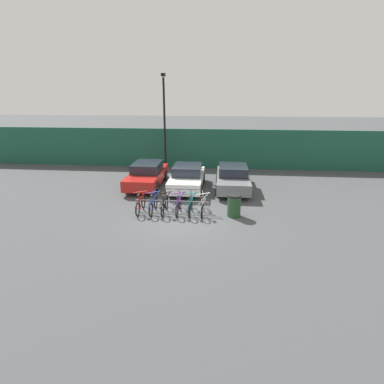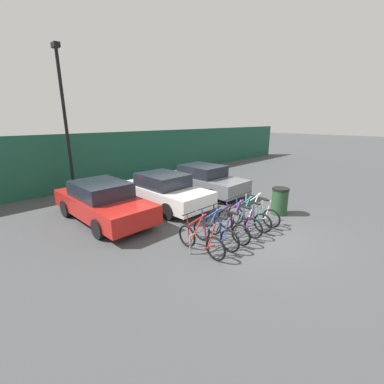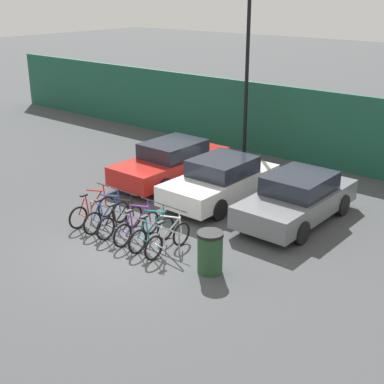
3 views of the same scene
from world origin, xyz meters
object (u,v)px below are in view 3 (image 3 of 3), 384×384
(car_red, at_px, (172,162))
(bicycle_blue, at_px, (107,216))
(bicycle_teal, at_px, (152,233))
(car_white, at_px, (221,180))
(trash_bin, at_px, (210,252))
(bicycle_white, at_px, (168,239))
(bicycle_black, at_px, (120,221))
(bicycle_red, at_px, (93,210))
(lamp_post, at_px, (247,65))
(bike_rack, at_px, (132,219))
(car_grey, at_px, (297,198))
(bicycle_purple, at_px, (137,227))

(car_red, bearing_deg, bicycle_blue, -72.86)
(bicycle_teal, distance_m, car_red, 5.17)
(car_white, height_order, trash_bin, car_white)
(bicycle_blue, xyz_separation_m, bicycle_white, (2.31, 0.00, 0.00))
(bicycle_blue, xyz_separation_m, bicycle_black, (0.54, 0.00, 0.00))
(bicycle_red, relative_size, car_red, 0.38)
(bicycle_teal, height_order, trash_bin, bicycle_teal)
(lamp_post, bearing_deg, trash_bin, -60.41)
(bicycle_red, relative_size, car_white, 0.41)
(bicycle_white, distance_m, car_white, 3.90)
(car_red, distance_m, trash_bin, 6.60)
(bicycle_red, xyz_separation_m, car_white, (1.80, 3.72, 0.31))
(trash_bin, bearing_deg, bicycle_black, 178.28)
(bike_rack, xyz_separation_m, bicycle_teal, (0.90, -0.15, -0.11))
(trash_bin, bearing_deg, car_grey, 89.03)
(car_red, height_order, car_grey, same)
(car_red, bearing_deg, bicycle_purple, -59.26)
(bike_rack, relative_size, bicycle_red, 2.03)
(bicycle_black, distance_m, car_white, 3.79)
(bike_rack, relative_size, bicycle_teal, 2.03)
(lamp_post, bearing_deg, car_grey, -41.20)
(bicycle_red, bearing_deg, bicycle_purple, 3.31)
(bicycle_white, xyz_separation_m, car_red, (-3.60, 4.17, 0.31))
(bicycle_purple, relative_size, trash_bin, 1.66)
(car_white, bearing_deg, bike_rack, -95.47)
(bicycle_white, bearing_deg, car_red, 130.01)
(bicycle_white, bearing_deg, car_grey, 68.14)
(bicycle_black, xyz_separation_m, trash_bin, (3.21, -0.10, 0.14))
(bicycle_red, height_order, bicycle_black, same)
(bicycle_purple, xyz_separation_m, bicycle_white, (1.12, 0.00, 0.00))
(bicycle_white, height_order, car_white, car_white)
(bicycle_red, bearing_deg, bicycle_teal, 3.31)
(bicycle_black, distance_m, bicycle_teal, 1.22)
(bike_rack, height_order, car_red, car_red)
(bicycle_blue, bearing_deg, bicycle_black, -2.69)
(bicycle_teal, xyz_separation_m, lamp_post, (-2.59, 7.97, 3.26))
(bicycle_blue, distance_m, bicycle_teal, 1.75)
(bicycle_red, xyz_separation_m, car_grey, (4.42, 3.90, 0.31))
(trash_bin, bearing_deg, lamp_post, 119.59)
(bicycle_black, relative_size, lamp_post, 0.26)
(car_red, bearing_deg, bicycle_red, -80.79)
(bicycle_white, distance_m, trash_bin, 1.45)
(lamp_post, bearing_deg, bicycle_teal, -72.01)
(bicycle_purple, relative_size, car_grey, 0.40)
(bicycle_teal, relative_size, bicycle_white, 1.00)
(bicycle_blue, relative_size, bicycle_white, 1.00)
(car_red, bearing_deg, trash_bin, -40.27)
(bike_rack, height_order, car_grey, car_grey)
(bike_rack, xyz_separation_m, trash_bin, (2.90, -0.25, 0.04))
(car_white, bearing_deg, bicycle_purple, -90.00)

